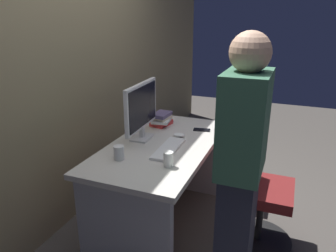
{
  "coord_description": "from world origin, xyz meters",
  "views": [
    {
      "loc": [
        -2.16,
        -0.92,
        1.72
      ],
      "look_at": [
        0.0,
        -0.05,
        0.9
      ],
      "focal_mm": 34.44,
      "sensor_mm": 36.0,
      "label": 1
    }
  ],
  "objects_px": {
    "desk": "(162,170)",
    "monitor": "(142,108)",
    "handbag": "(251,190)",
    "person_at_desk": "(240,172)",
    "cup_near_keyboard": "(168,159)",
    "mouse": "(179,135)",
    "office_chair": "(255,193)",
    "cell_phone": "(202,130)",
    "book_stack": "(162,119)",
    "keyboard": "(168,149)",
    "cup_by_monitor": "(119,153)"
  },
  "relations": [
    {
      "from": "monitor",
      "to": "mouse",
      "type": "relative_size",
      "value": 5.41
    },
    {
      "from": "person_at_desk",
      "to": "cup_near_keyboard",
      "type": "height_order",
      "value": "person_at_desk"
    },
    {
      "from": "book_stack",
      "to": "person_at_desk",
      "type": "bearing_deg",
      "value": -134.33
    },
    {
      "from": "cup_near_keyboard",
      "to": "office_chair",
      "type": "bearing_deg",
      "value": -50.73
    },
    {
      "from": "person_at_desk",
      "to": "cell_phone",
      "type": "relative_size",
      "value": 11.38
    },
    {
      "from": "cell_phone",
      "to": "cup_by_monitor",
      "type": "bearing_deg",
      "value": 144.78
    },
    {
      "from": "mouse",
      "to": "cup_near_keyboard",
      "type": "relative_size",
      "value": 0.98
    },
    {
      "from": "office_chair",
      "to": "keyboard",
      "type": "height_order",
      "value": "office_chair"
    },
    {
      "from": "cup_near_keyboard",
      "to": "cup_by_monitor",
      "type": "height_order",
      "value": "cup_near_keyboard"
    },
    {
      "from": "keyboard",
      "to": "person_at_desk",
      "type": "bearing_deg",
      "value": -121.46
    },
    {
      "from": "handbag",
      "to": "desk",
      "type": "bearing_deg",
      "value": 133.87
    },
    {
      "from": "keyboard",
      "to": "cell_phone",
      "type": "distance_m",
      "value": 0.52
    },
    {
      "from": "mouse",
      "to": "cup_by_monitor",
      "type": "relative_size",
      "value": 1.01
    },
    {
      "from": "person_at_desk",
      "to": "mouse",
      "type": "height_order",
      "value": "person_at_desk"
    },
    {
      "from": "desk",
      "to": "keyboard",
      "type": "relative_size",
      "value": 3.32
    },
    {
      "from": "monitor",
      "to": "cup_by_monitor",
      "type": "bearing_deg",
      "value": -176.68
    },
    {
      "from": "desk",
      "to": "mouse",
      "type": "xyz_separation_m",
      "value": [
        0.18,
        -0.08,
        0.25
      ]
    },
    {
      "from": "monitor",
      "to": "handbag",
      "type": "xyz_separation_m",
      "value": [
        0.59,
        -0.84,
        -0.87
      ]
    },
    {
      "from": "desk",
      "to": "book_stack",
      "type": "height_order",
      "value": "book_stack"
    },
    {
      "from": "desk",
      "to": "cup_near_keyboard",
      "type": "xyz_separation_m",
      "value": [
        -0.36,
        -0.2,
        0.29
      ]
    },
    {
      "from": "monitor",
      "to": "mouse",
      "type": "height_order",
      "value": "monitor"
    },
    {
      "from": "desk",
      "to": "cup_near_keyboard",
      "type": "relative_size",
      "value": 14.01
    },
    {
      "from": "person_at_desk",
      "to": "cell_phone",
      "type": "xyz_separation_m",
      "value": [
        0.84,
        0.48,
        -0.08
      ]
    },
    {
      "from": "desk",
      "to": "monitor",
      "type": "height_order",
      "value": "monitor"
    },
    {
      "from": "desk",
      "to": "cup_by_monitor",
      "type": "xyz_separation_m",
      "value": [
        -0.38,
        0.17,
        0.29
      ]
    },
    {
      "from": "cup_by_monitor",
      "to": "desk",
      "type": "bearing_deg",
      "value": -23.43
    },
    {
      "from": "keyboard",
      "to": "handbag",
      "type": "height_order",
      "value": "keyboard"
    },
    {
      "from": "person_at_desk",
      "to": "monitor",
      "type": "bearing_deg",
      "value": 61.51
    },
    {
      "from": "book_stack",
      "to": "cell_phone",
      "type": "distance_m",
      "value": 0.38
    },
    {
      "from": "office_chair",
      "to": "mouse",
      "type": "distance_m",
      "value": 0.74
    },
    {
      "from": "keyboard",
      "to": "cup_by_monitor",
      "type": "relative_size",
      "value": 4.33
    },
    {
      "from": "handbag",
      "to": "cup_near_keyboard",
      "type": "bearing_deg",
      "value": 155.26
    },
    {
      "from": "desk",
      "to": "cup_by_monitor",
      "type": "height_order",
      "value": "cup_by_monitor"
    },
    {
      "from": "desk",
      "to": "handbag",
      "type": "bearing_deg",
      "value": -46.13
    },
    {
      "from": "mouse",
      "to": "cell_phone",
      "type": "height_order",
      "value": "mouse"
    },
    {
      "from": "person_at_desk",
      "to": "cell_phone",
      "type": "height_order",
      "value": "person_at_desk"
    },
    {
      "from": "person_at_desk",
      "to": "mouse",
      "type": "relative_size",
      "value": 16.39
    },
    {
      "from": "desk",
      "to": "keyboard",
      "type": "xyz_separation_m",
      "value": [
        -0.1,
        -0.1,
        0.25
      ]
    },
    {
      "from": "person_at_desk",
      "to": "keyboard",
      "type": "relative_size",
      "value": 3.81
    },
    {
      "from": "person_at_desk",
      "to": "mouse",
      "type": "distance_m",
      "value": 0.87
    },
    {
      "from": "desk",
      "to": "mouse",
      "type": "relative_size",
      "value": 14.26
    },
    {
      "from": "cup_near_keyboard",
      "to": "cell_phone",
      "type": "relative_size",
      "value": 0.71
    },
    {
      "from": "monitor",
      "to": "book_stack",
      "type": "height_order",
      "value": "monitor"
    },
    {
      "from": "office_chair",
      "to": "handbag",
      "type": "relative_size",
      "value": 2.49
    },
    {
      "from": "keyboard",
      "to": "mouse",
      "type": "xyz_separation_m",
      "value": [
        0.28,
        0.02,
        0.01
      ]
    },
    {
      "from": "office_chair",
      "to": "cell_phone",
      "type": "relative_size",
      "value": 6.53
    },
    {
      "from": "cup_near_keyboard",
      "to": "handbag",
      "type": "relative_size",
      "value": 0.27
    },
    {
      "from": "cup_by_monitor",
      "to": "book_stack",
      "type": "relative_size",
      "value": 0.43
    },
    {
      "from": "keyboard",
      "to": "cell_phone",
      "type": "bearing_deg",
      "value": -14.07
    },
    {
      "from": "book_stack",
      "to": "cell_phone",
      "type": "xyz_separation_m",
      "value": [
        0.01,
        -0.38,
        -0.06
      ]
    }
  ]
}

